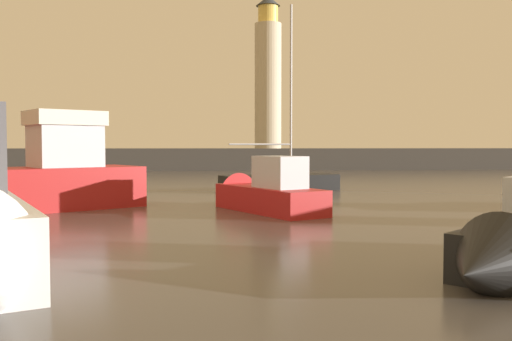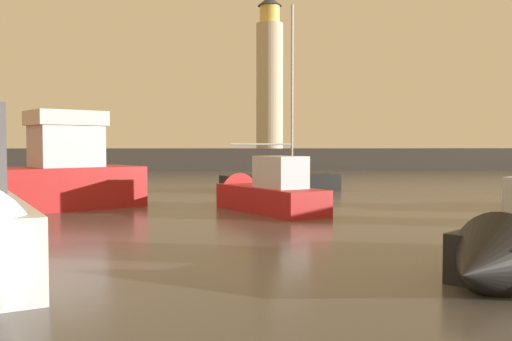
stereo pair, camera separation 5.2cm
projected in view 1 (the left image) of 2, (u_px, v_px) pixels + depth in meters
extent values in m
plane|color=#4C4742|center=(269.00, 191.00, 28.53)|extent=(220.00, 220.00, 0.00)
cube|color=#423F3D|center=(241.00, 159.00, 55.35)|extent=(78.84, 5.75, 2.04)
cylinder|color=beige|center=(268.00, 86.00, 55.26)|extent=(2.62, 2.62, 12.19)
cylinder|color=#F2CC59|center=(268.00, 15.00, 54.95)|extent=(1.96, 1.96, 1.71)
cone|color=#33383D|center=(268.00, 1.00, 54.89)|extent=(2.36, 2.36, 0.98)
cube|color=#B21E1E|center=(34.00, 189.00, 20.20)|extent=(7.76, 6.57, 1.52)
cube|color=silver|center=(65.00, 146.00, 20.86)|extent=(2.94, 2.81, 1.53)
cube|color=silver|center=(65.00, 118.00, 20.82)|extent=(3.23, 3.09, 0.54)
cube|color=#B21E1E|center=(269.00, 199.00, 19.70)|extent=(3.71, 5.11, 0.88)
cone|color=#B21E1E|center=(229.00, 192.00, 22.13)|extent=(2.09, 2.05, 1.59)
cube|color=silver|center=(280.00, 172.00, 19.11)|extent=(1.85, 2.12, 1.08)
cone|color=black|center=(483.00, 267.00, 8.55)|extent=(2.15, 2.16, 1.58)
cube|color=black|center=(280.00, 183.00, 28.84)|extent=(6.35, 3.42, 0.82)
cylinder|color=#B7B7BC|center=(291.00, 90.00, 28.86)|extent=(0.12, 0.12, 8.68)
cylinder|color=#B7B7BC|center=(261.00, 144.00, 28.35)|extent=(3.25, 1.11, 0.09)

